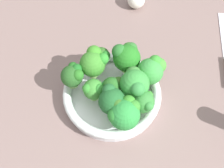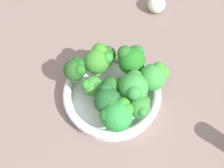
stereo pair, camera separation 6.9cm
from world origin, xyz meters
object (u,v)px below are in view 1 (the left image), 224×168
(broccoli_floret_8, at_px, (144,101))
(broccoli_floret_9, at_px, (73,75))
(bowl, at_px, (112,95))
(broccoli_floret_5, at_px, (93,62))
(broccoli_floret_4, at_px, (124,113))
(broccoli_floret_1, at_px, (126,56))
(broccoli_floret_10, at_px, (152,70))
(garlic_bulb, at_px, (136,0))
(broccoli_floret_0, at_px, (94,90))
(broccoli_floret_2, at_px, (135,84))
(broccoli_floret_6, at_px, (101,56))
(broccoli_floret_7, at_px, (112,101))
(broccoli_floret_3, at_px, (112,87))

(broccoli_floret_8, relative_size, broccoli_floret_9, 0.93)
(bowl, distance_m, broccoli_floret_5, 0.09)
(broccoli_floret_5, bearing_deg, bowl, 117.57)
(broccoli_floret_4, xyz_separation_m, broccoli_floret_8, (-0.05, -0.02, -0.01))
(bowl, xyz_separation_m, broccoli_floret_4, (-0.01, 0.08, 0.06))
(broccoli_floret_1, height_order, broccoli_floret_8, broccoli_floret_1)
(broccoli_floret_8, distance_m, broccoli_floret_10, 0.08)
(broccoli_floret_8, height_order, garlic_bulb, broccoli_floret_8)
(broccoli_floret_0, height_order, broccoli_floret_5, broccoli_floret_5)
(broccoli_floret_2, relative_size, garlic_bulb, 1.57)
(broccoli_floret_6, relative_size, broccoli_floret_7, 0.73)
(bowl, xyz_separation_m, broccoli_floret_6, (0.01, -0.08, 0.05))
(broccoli_floret_5, height_order, garlic_bulb, broccoli_floret_5)
(broccoli_floret_6, bearing_deg, broccoli_floret_1, 157.76)
(broccoli_floret_9, bearing_deg, broccoli_floret_10, 170.25)
(garlic_bulb, bearing_deg, broccoli_floret_2, 72.02)
(broccoli_floret_8, height_order, broccoli_floret_10, broccoli_floret_10)
(broccoli_floret_3, relative_size, garlic_bulb, 1.15)
(bowl, relative_size, broccoli_floret_3, 3.94)
(broccoli_floret_9, bearing_deg, broccoli_floret_1, -172.51)
(broccoli_floret_1, relative_size, broccoli_floret_2, 0.96)
(broccoli_floret_8, height_order, broccoli_floret_9, broccoli_floret_9)
(broccoli_floret_0, height_order, broccoli_floret_2, broccoli_floret_2)
(broccoli_floret_3, relative_size, broccoli_floret_6, 1.08)
(broccoli_floret_6, bearing_deg, garlic_bulb, -126.45)
(bowl, relative_size, garlic_bulb, 4.53)
(bowl, distance_m, broccoli_floret_3, 0.06)
(bowl, height_order, garlic_bulb, garlic_bulb)
(broccoli_floret_3, bearing_deg, garlic_bulb, -116.43)
(broccoli_floret_1, xyz_separation_m, broccoli_floret_2, (0.00, 0.08, 0.00))
(broccoli_floret_5, distance_m, garlic_bulb, 0.30)
(garlic_bulb, bearing_deg, broccoli_floret_10, 79.58)
(bowl, xyz_separation_m, broccoli_floret_3, (0.00, 0.01, 0.05))
(broccoli_floret_5, xyz_separation_m, garlic_bulb, (-0.18, -0.24, -0.06))
(broccoli_floret_2, height_order, broccoli_floret_3, broccoli_floret_2)
(broccoli_floret_3, height_order, broccoli_floret_7, broccoli_floret_7)
(bowl, bearing_deg, garlic_bulb, -116.98)
(broccoli_floret_3, xyz_separation_m, broccoli_floret_7, (0.01, 0.04, 0.01))
(broccoli_floret_5, distance_m, broccoli_floret_8, 0.15)
(broccoli_floret_8, bearing_deg, broccoli_floret_0, -29.64)
(broccoli_floret_4, height_order, broccoli_floret_6, broccoli_floret_4)
(broccoli_floret_3, distance_m, garlic_bulb, 0.34)
(broccoli_floret_1, bearing_deg, broccoli_floret_9, 7.49)
(broccoli_floret_8, bearing_deg, broccoli_floret_4, 23.96)
(bowl, relative_size, broccoli_floret_1, 3.01)
(broccoli_floret_1, xyz_separation_m, broccoli_floret_4, (0.04, 0.14, -0.00))
(broccoli_floret_2, relative_size, broccoli_floret_9, 1.29)
(broccoli_floret_1, height_order, garlic_bulb, broccoli_floret_1)
(broccoli_floret_1, bearing_deg, broccoli_floret_6, -22.24)
(broccoli_floret_2, bearing_deg, broccoli_floret_3, -15.07)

